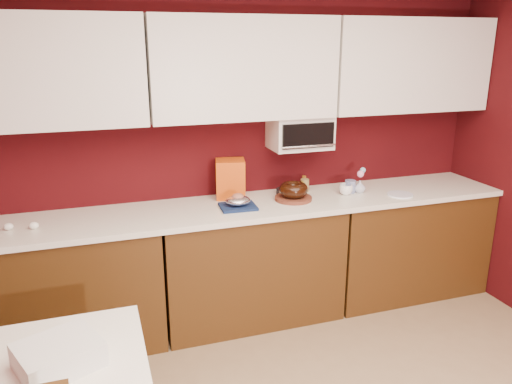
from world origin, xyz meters
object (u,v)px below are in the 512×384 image
at_px(foil_ham_nest, 238,200).
at_px(bundt_cake, 293,190).
at_px(flower_vase, 360,186).
at_px(newspaper_stack, 59,355).
at_px(blue_jar, 350,186).
at_px(toaster_oven, 300,132).
at_px(pandoro_box, 230,179).
at_px(coffee_mug, 346,189).

bearing_deg(foil_ham_nest, bundt_cake, 6.10).
bearing_deg(flower_vase, bundt_cake, -178.13).
bearing_deg(newspaper_stack, blue_jar, 33.60).
bearing_deg(toaster_oven, newspaper_stack, -138.29).
height_order(bundt_cake, newspaper_stack, bundt_cake).
height_order(flower_vase, newspaper_stack, flower_vase).
xyz_separation_m(pandoro_box, coffee_mug, (0.86, -0.21, -0.10)).
xyz_separation_m(foil_ham_nest, pandoro_box, (0.02, 0.26, 0.09)).
bearing_deg(pandoro_box, foil_ham_nest, -80.84).
xyz_separation_m(foil_ham_nest, newspaper_stack, (-1.14, -1.30, -0.15)).
height_order(bundt_cake, flower_vase, bundt_cake).
relative_size(bundt_cake, flower_vase, 1.98).
bearing_deg(flower_vase, toaster_oven, 161.61).
distance_m(coffee_mug, flower_vase, 0.13).
relative_size(blue_jar, newspaper_stack, 0.32).
xyz_separation_m(toaster_oven, coffee_mug, (0.32, -0.17, -0.43)).
relative_size(toaster_oven, newspaper_stack, 1.45).
bearing_deg(bundt_cake, newspaper_stack, -139.73).
bearing_deg(toaster_oven, flower_vase, -18.39).
height_order(bundt_cake, foil_ham_nest, bundt_cake).
bearing_deg(flower_vase, blue_jar, 165.77).
distance_m(toaster_oven, blue_jar, 0.59).
distance_m(bundt_cake, pandoro_box, 0.48).
bearing_deg(bundt_cake, flower_vase, 1.87).
xyz_separation_m(foil_ham_nest, blue_jar, (0.93, 0.08, -0.01)).
distance_m(toaster_oven, coffee_mug, 0.56).
height_order(foil_ham_nest, flower_vase, flower_vase).
relative_size(foil_ham_nest, pandoro_box, 0.62).
bearing_deg(flower_vase, newspaper_stack, -147.66).
bearing_deg(foil_ham_nest, coffee_mug, 2.89).
bearing_deg(pandoro_box, flower_vase, 2.15).
bearing_deg(blue_jar, foil_ham_nest, -174.85).
distance_m(blue_jar, flower_vase, 0.08).
height_order(blue_jar, flower_vase, flower_vase).
height_order(toaster_oven, bundt_cake, toaster_oven).
xyz_separation_m(pandoro_box, newspaper_stack, (-1.16, -1.56, -0.24)).
bearing_deg(blue_jar, toaster_oven, 160.83).
relative_size(foil_ham_nest, newspaper_stack, 0.58).
bearing_deg(blue_jar, flower_vase, -14.23).
relative_size(pandoro_box, blue_jar, 2.96).
bearing_deg(blue_jar, bundt_cake, -175.70).
distance_m(foil_ham_nest, newspaper_stack, 1.74).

